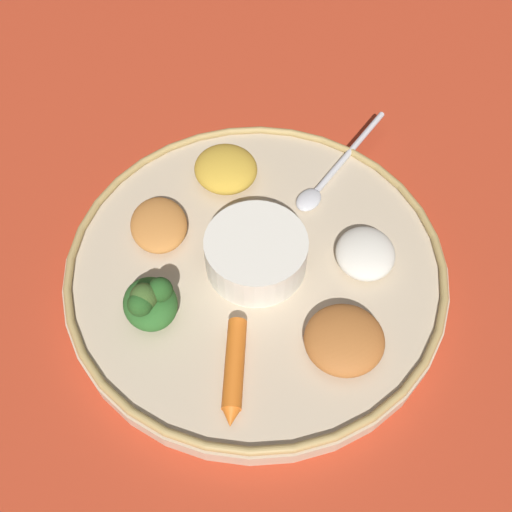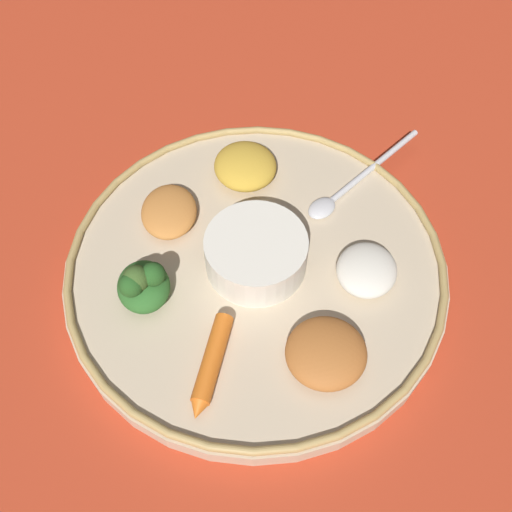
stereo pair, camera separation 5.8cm
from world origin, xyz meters
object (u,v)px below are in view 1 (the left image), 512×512
at_px(center_bowl, 256,252).
at_px(carrot_near_spoon, 234,370).
at_px(greens_pile, 149,301).
at_px(spoon, 330,175).

distance_m(center_bowl, carrot_near_spoon, 0.12).
bearing_deg(greens_pile, spoon, 146.47).
bearing_deg(center_bowl, greens_pile, -47.35).
xyz_separation_m(greens_pile, carrot_near_spoon, (0.04, 0.09, -0.02)).
xyz_separation_m(center_bowl, carrot_near_spoon, (0.12, 0.01, -0.01)).
relative_size(center_bowl, greens_pile, 1.33).
bearing_deg(center_bowl, spoon, 157.44).
height_order(greens_pile, carrot_near_spoon, greens_pile).
bearing_deg(spoon, center_bowl, -22.56).
distance_m(center_bowl, spoon, 0.14).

